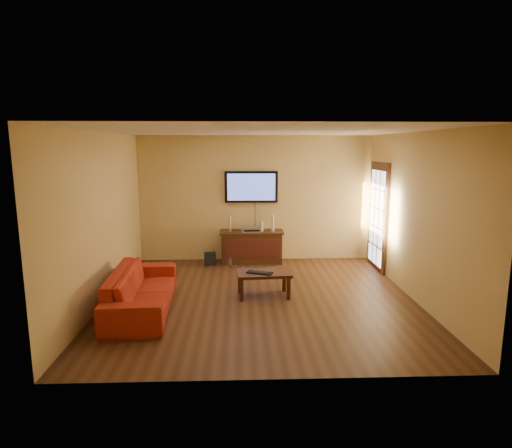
{
  "coord_description": "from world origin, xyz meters",
  "views": [
    {
      "loc": [
        -0.32,
        -6.7,
        2.46
      ],
      "look_at": [
        -0.04,
        0.8,
        1.1
      ],
      "focal_mm": 30.0,
      "sensor_mm": 36.0,
      "label": 1
    }
  ],
  "objects_px": {
    "keyboard": "(260,273)",
    "sofa": "(142,283)",
    "speaker_left": "(230,224)",
    "speaker_right": "(273,223)",
    "av_receiver": "(251,229)",
    "subwoofer": "(210,259)",
    "television": "(251,187)",
    "bottle": "(230,263)",
    "game_console": "(262,226)",
    "media_console": "(252,247)",
    "coffee_table": "(264,276)"
  },
  "relations": [
    {
      "from": "game_console",
      "to": "subwoofer",
      "type": "height_order",
      "value": "game_console"
    },
    {
      "from": "media_console",
      "to": "keyboard",
      "type": "bearing_deg",
      "value": -88.16
    },
    {
      "from": "media_console",
      "to": "speaker_left",
      "type": "height_order",
      "value": "speaker_left"
    },
    {
      "from": "media_console",
      "to": "av_receiver",
      "type": "distance_m",
      "value": 0.39
    },
    {
      "from": "coffee_table",
      "to": "keyboard",
      "type": "bearing_deg",
      "value": -132.65
    },
    {
      "from": "television",
      "to": "bottle",
      "type": "distance_m",
      "value": 1.69
    },
    {
      "from": "speaker_left",
      "to": "game_console",
      "type": "xyz_separation_m",
      "value": [
        0.68,
        0.02,
        -0.04
      ]
    },
    {
      "from": "av_receiver",
      "to": "sofa",
      "type": "bearing_deg",
      "value": -128.64
    },
    {
      "from": "television",
      "to": "speaker_right",
      "type": "height_order",
      "value": "television"
    },
    {
      "from": "bottle",
      "to": "television",
      "type": "bearing_deg",
      "value": 52.11
    },
    {
      "from": "game_console",
      "to": "bottle",
      "type": "relative_size",
      "value": 1.09
    },
    {
      "from": "speaker_left",
      "to": "speaker_right",
      "type": "relative_size",
      "value": 0.92
    },
    {
      "from": "keyboard",
      "to": "sofa",
      "type": "bearing_deg",
      "value": -165.75
    },
    {
      "from": "television",
      "to": "keyboard",
      "type": "xyz_separation_m",
      "value": [
        0.07,
        -2.42,
        -1.18
      ]
    },
    {
      "from": "sofa",
      "to": "subwoofer",
      "type": "height_order",
      "value": "sofa"
    },
    {
      "from": "television",
      "to": "keyboard",
      "type": "relative_size",
      "value": 2.52
    },
    {
      "from": "media_console",
      "to": "bottle",
      "type": "bearing_deg",
      "value": -141.07
    },
    {
      "from": "media_console",
      "to": "game_console",
      "type": "distance_m",
      "value": 0.5
    },
    {
      "from": "sofa",
      "to": "av_receiver",
      "type": "distance_m",
      "value": 3.15
    },
    {
      "from": "television",
      "to": "speaker_left",
      "type": "relative_size",
      "value": 3.51
    },
    {
      "from": "speaker_left",
      "to": "av_receiver",
      "type": "relative_size",
      "value": 0.84
    },
    {
      "from": "speaker_right",
      "to": "keyboard",
      "type": "relative_size",
      "value": 0.78
    },
    {
      "from": "sofa",
      "to": "keyboard",
      "type": "height_order",
      "value": "sofa"
    },
    {
      "from": "bottle",
      "to": "av_receiver",
      "type": "bearing_deg",
      "value": 36.37
    },
    {
      "from": "sofa",
      "to": "subwoofer",
      "type": "bearing_deg",
      "value": -22.16
    },
    {
      "from": "bottle",
      "to": "coffee_table",
      "type": "bearing_deg",
      "value": -71.36
    },
    {
      "from": "game_console",
      "to": "subwoofer",
      "type": "bearing_deg",
      "value": 178.07
    },
    {
      "from": "media_console",
      "to": "speaker_right",
      "type": "xyz_separation_m",
      "value": [
        0.45,
        0.0,
        0.5
      ]
    },
    {
      "from": "television",
      "to": "keyboard",
      "type": "distance_m",
      "value": 2.69
    },
    {
      "from": "sofa",
      "to": "av_receiver",
      "type": "xyz_separation_m",
      "value": [
        1.73,
        2.62,
        0.31
      ]
    },
    {
      "from": "television",
      "to": "av_receiver",
      "type": "relative_size",
      "value": 2.93
    },
    {
      "from": "speaker_left",
      "to": "bottle",
      "type": "bearing_deg",
      "value": -88.44
    },
    {
      "from": "speaker_right",
      "to": "subwoofer",
      "type": "relative_size",
      "value": 1.45
    },
    {
      "from": "subwoofer",
      "to": "speaker_right",
      "type": "bearing_deg",
      "value": 0.14
    },
    {
      "from": "television",
      "to": "speaker_right",
      "type": "xyz_separation_m",
      "value": [
        0.45,
        -0.21,
        -0.76
      ]
    },
    {
      "from": "sofa",
      "to": "game_console",
      "type": "height_order",
      "value": "game_console"
    },
    {
      "from": "media_console",
      "to": "keyboard",
      "type": "relative_size",
      "value": 2.98
    },
    {
      "from": "television",
      "to": "speaker_right",
      "type": "bearing_deg",
      "value": -25.33
    },
    {
      "from": "coffee_table",
      "to": "speaker_right",
      "type": "distance_m",
      "value": 2.21
    },
    {
      "from": "television",
      "to": "speaker_left",
      "type": "height_order",
      "value": "television"
    },
    {
      "from": "subwoofer",
      "to": "keyboard",
      "type": "height_order",
      "value": "keyboard"
    },
    {
      "from": "speaker_left",
      "to": "subwoofer",
      "type": "distance_m",
      "value": 0.84
    },
    {
      "from": "television",
      "to": "subwoofer",
      "type": "distance_m",
      "value": 1.77
    },
    {
      "from": "speaker_left",
      "to": "keyboard",
      "type": "bearing_deg",
      "value": -76.35
    },
    {
      "from": "television",
      "to": "av_receiver",
      "type": "height_order",
      "value": "television"
    },
    {
      "from": "speaker_right",
      "to": "av_receiver",
      "type": "xyz_separation_m",
      "value": [
        -0.47,
        -0.05,
        -0.12
      ]
    },
    {
      "from": "bottle",
      "to": "game_console",
      "type": "bearing_deg",
      "value": 29.12
    },
    {
      "from": "av_receiver",
      "to": "keyboard",
      "type": "xyz_separation_m",
      "value": [
        0.09,
        -2.16,
        -0.3
      ]
    },
    {
      "from": "speaker_right",
      "to": "game_console",
      "type": "xyz_separation_m",
      "value": [
        -0.24,
        0.0,
        -0.05
      ]
    },
    {
      "from": "speaker_right",
      "to": "game_console",
      "type": "relative_size",
      "value": 1.61
    }
  ]
}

